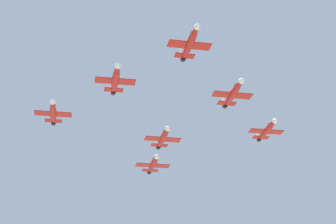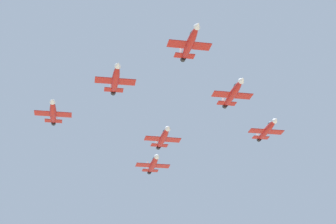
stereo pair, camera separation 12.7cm
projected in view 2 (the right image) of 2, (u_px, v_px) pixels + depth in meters
The scene contains 7 objects.
jet_lead at pixel (190, 43), 138.07m from camera, with size 10.97×17.47×3.69m.
jet_left_wingman at pixel (233, 93), 156.40m from camera, with size 11.40×18.14×3.83m.
jet_right_wingman at pixel (115, 79), 151.76m from camera, with size 11.25×17.82×3.77m.
jet_left_outer at pixel (267, 130), 175.14m from camera, with size 11.01×17.44×3.69m.
jet_right_outer at pixel (53, 112), 165.08m from camera, with size 11.07×17.54×3.71m.
jet_slot_rear at pixel (163, 138), 168.03m from camera, with size 10.99×17.53×3.70m.
jet_trailing at pixel (153, 164), 184.26m from camera, with size 11.27×17.92×3.79m.
Camera 2 is at (26.54, 106.13, 98.27)m, focal length 61.60 mm.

